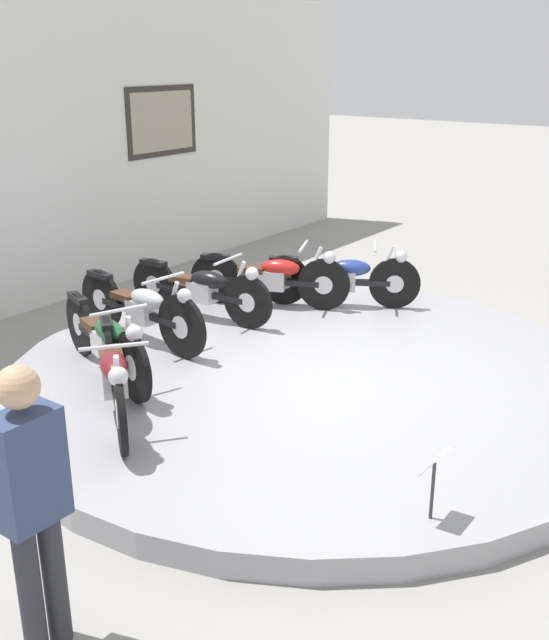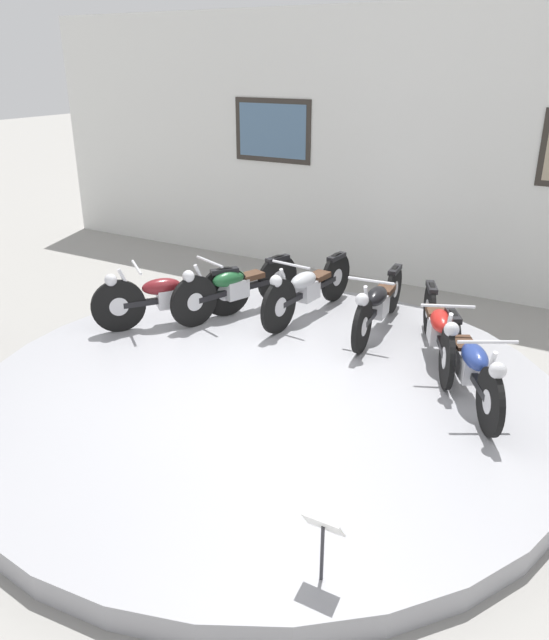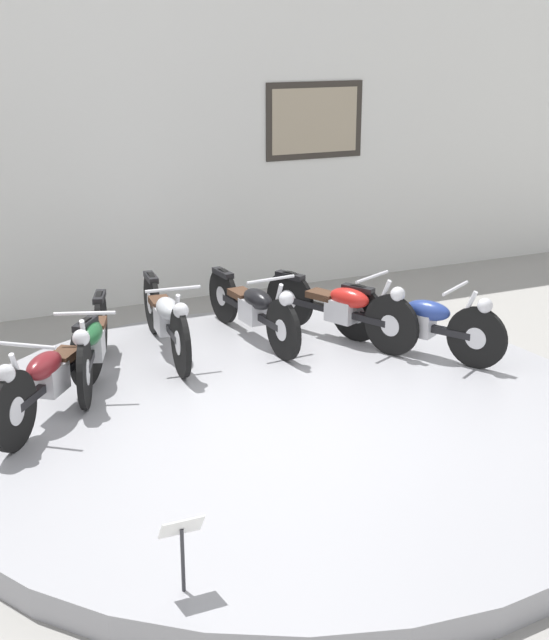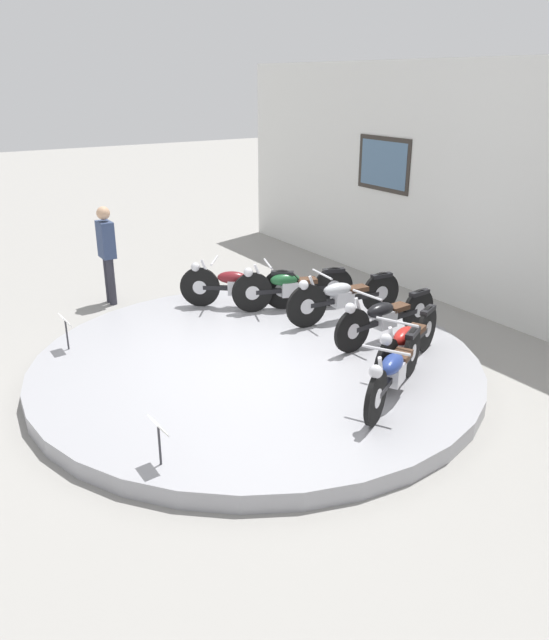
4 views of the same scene
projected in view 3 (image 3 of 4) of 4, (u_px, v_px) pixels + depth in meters
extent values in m
plane|color=gray|center=(285.00, 435.00, 7.82)|extent=(60.00, 60.00, 0.00)
cylinder|color=#99999E|center=(285.00, 424.00, 7.78)|extent=(5.97, 5.97, 0.21)
cube|color=silver|center=(136.00, 145.00, 10.93)|extent=(14.00, 0.20, 4.03)
cube|color=#2D2823|center=(315.00, 121.00, 11.72)|extent=(1.40, 0.02, 1.00)
cube|color=tan|center=(315.00, 121.00, 11.71)|extent=(1.24, 0.02, 0.84)
cylinder|color=black|center=(14.00, 411.00, 7.00)|extent=(0.45, 0.55, 0.66)
cylinder|color=silver|center=(14.00, 411.00, 7.00)|extent=(0.19, 0.22, 0.23)
cylinder|color=black|center=(87.00, 352.00, 8.24)|extent=(0.45, 0.55, 0.66)
cylinder|color=silver|center=(87.00, 352.00, 8.24)|extent=(0.19, 0.22, 0.23)
cube|color=black|center=(54.00, 379.00, 7.62)|extent=(0.82, 1.02, 0.07)
cube|color=silver|center=(51.00, 379.00, 7.58)|extent=(0.35, 0.38, 0.24)
ellipsoid|color=maroon|center=(44.00, 366.00, 7.43)|extent=(0.47, 0.51, 0.20)
cube|color=#472D1E|center=(64.00, 355.00, 7.78)|extent=(0.35, 0.38, 0.07)
cube|color=black|center=(85.00, 324.00, 8.15)|extent=(0.30, 0.35, 0.06)
cylinder|color=silver|center=(21.00, 380.00, 7.07)|extent=(0.19, 0.22, 0.54)
cylinder|color=silver|center=(25.00, 345.00, 7.09)|extent=(0.45, 0.36, 0.03)
sphere|color=silver|center=(6.00, 374.00, 6.83)|extent=(0.15, 0.15, 0.15)
cylinder|color=black|center=(85.00, 372.00, 7.77)|extent=(0.28, 0.63, 0.66)
cylinder|color=silver|center=(85.00, 372.00, 7.77)|extent=(0.14, 0.24, 0.23)
cylinder|color=black|center=(101.00, 323.00, 9.05)|extent=(0.28, 0.63, 0.66)
cylinder|color=silver|center=(101.00, 323.00, 9.05)|extent=(0.14, 0.24, 0.23)
cube|color=black|center=(93.00, 346.00, 8.41)|extent=(0.49, 1.19, 0.07)
cube|color=silver|center=(93.00, 345.00, 8.37)|extent=(0.30, 0.37, 0.24)
ellipsoid|color=#1E562D|center=(90.00, 333.00, 8.22)|extent=(0.37, 0.53, 0.20)
cube|color=#472D1E|center=(95.00, 324.00, 8.58)|extent=(0.30, 0.37, 0.07)
cube|color=black|center=(99.00, 297.00, 8.96)|extent=(0.22, 0.37, 0.06)
cylinder|color=silver|center=(85.00, 345.00, 7.85)|extent=(0.13, 0.25, 0.54)
cylinder|color=silver|center=(85.00, 313.00, 7.87)|extent=(0.52, 0.21, 0.03)
sphere|color=silver|center=(81.00, 338.00, 7.61)|extent=(0.15, 0.15, 0.15)
cylinder|color=black|center=(181.00, 343.00, 8.47)|extent=(0.12, 0.68, 0.67)
cylinder|color=silver|center=(181.00, 343.00, 8.47)|extent=(0.09, 0.24, 0.24)
cylinder|color=black|center=(152.00, 303.00, 9.68)|extent=(0.12, 0.68, 0.67)
cylinder|color=silver|center=(152.00, 303.00, 9.68)|extent=(0.09, 0.24, 0.24)
cube|color=black|center=(165.00, 321.00, 9.08)|extent=(0.19, 1.24, 0.07)
cube|color=silver|center=(166.00, 321.00, 9.03)|extent=(0.23, 0.34, 0.24)
ellipsoid|color=#B2B5BA|center=(168.00, 308.00, 8.89)|extent=(0.26, 0.50, 0.20)
cube|color=#472D1E|center=(160.00, 302.00, 9.23)|extent=(0.23, 0.34, 0.07)
cube|color=black|center=(151.00, 277.00, 9.59)|extent=(0.13, 0.37, 0.06)
cylinder|color=silver|center=(176.00, 318.00, 8.54)|extent=(0.07, 0.25, 0.54)
cylinder|color=silver|center=(173.00, 289.00, 8.55)|extent=(0.54, 0.08, 0.03)
sphere|color=silver|center=(181.00, 310.00, 8.31)|extent=(0.15, 0.15, 0.15)
cylinder|color=black|center=(283.00, 330.00, 8.90)|extent=(0.11, 0.63, 0.62)
cylinder|color=silver|center=(283.00, 330.00, 8.90)|extent=(0.08, 0.22, 0.22)
cylinder|color=black|center=(223.00, 296.00, 10.01)|extent=(0.11, 0.63, 0.62)
cylinder|color=silver|center=(223.00, 296.00, 10.01)|extent=(0.08, 0.22, 0.22)
cube|color=black|center=(252.00, 312.00, 9.46)|extent=(0.18, 1.24, 0.07)
cube|color=silver|center=(253.00, 311.00, 9.42)|extent=(0.23, 0.34, 0.24)
ellipsoid|color=black|center=(258.00, 299.00, 9.28)|extent=(0.26, 0.50, 0.20)
cube|color=#472D1E|center=(242.00, 294.00, 9.59)|extent=(0.23, 0.34, 0.07)
cube|color=black|center=(223.00, 273.00, 9.93)|extent=(0.13, 0.37, 0.06)
cylinder|color=silver|center=(276.00, 307.00, 8.96)|extent=(0.07, 0.25, 0.54)
cylinder|color=silver|center=(271.00, 279.00, 8.97)|extent=(0.54, 0.08, 0.03)
sphere|color=silver|center=(286.00, 299.00, 8.74)|extent=(0.15, 0.15, 0.15)
cylinder|color=black|center=(391.00, 325.00, 9.02)|extent=(0.31, 0.60, 0.64)
cylinder|color=silver|center=(391.00, 325.00, 9.02)|extent=(0.15, 0.23, 0.22)
cylinder|color=black|center=(290.00, 299.00, 9.87)|extent=(0.31, 0.60, 0.64)
cylinder|color=silver|center=(290.00, 299.00, 9.87)|extent=(0.15, 0.23, 0.22)
cube|color=black|center=(338.00, 312.00, 9.44)|extent=(0.58, 1.16, 0.07)
cube|color=silver|center=(341.00, 311.00, 9.41)|extent=(0.31, 0.37, 0.24)
ellipsoid|color=red|center=(349.00, 298.00, 9.30)|extent=(0.40, 0.53, 0.20)
cube|color=#472D1E|center=(322.00, 295.00, 9.54)|extent=(0.31, 0.37, 0.07)
cube|color=black|center=(290.00, 276.00, 9.78)|extent=(0.24, 0.37, 0.06)
cylinder|color=silver|center=(380.00, 303.00, 9.05)|extent=(0.14, 0.25, 0.54)
cylinder|color=silver|center=(372.00, 277.00, 9.04)|extent=(0.51, 0.25, 0.03)
sphere|color=silver|center=(398.00, 294.00, 8.88)|extent=(0.15, 0.15, 0.15)
cylinder|color=black|center=(477.00, 338.00, 8.68)|extent=(0.36, 0.57, 0.62)
cylinder|color=silver|center=(477.00, 338.00, 8.68)|extent=(0.16, 0.22, 0.22)
cylinder|color=black|center=(357.00, 313.00, 9.43)|extent=(0.36, 0.57, 0.62)
cylinder|color=silver|center=(357.00, 313.00, 9.43)|extent=(0.16, 0.22, 0.22)
cube|color=black|center=(415.00, 325.00, 9.05)|extent=(0.68, 1.11, 0.07)
cube|color=silver|center=(418.00, 324.00, 9.03)|extent=(0.33, 0.38, 0.24)
ellipsoid|color=navy|center=(428.00, 310.00, 8.92)|extent=(0.43, 0.53, 0.20)
cube|color=#472D1E|center=(396.00, 308.00, 9.13)|extent=(0.33, 0.38, 0.07)
cube|color=black|center=(358.00, 289.00, 9.34)|extent=(0.27, 0.36, 0.06)
cylinder|color=silver|center=(464.00, 315.00, 8.70)|extent=(0.16, 0.24, 0.54)
cylinder|color=silver|center=(455.00, 288.00, 8.68)|extent=(0.48, 0.30, 0.03)
sphere|color=silver|center=(485.00, 306.00, 8.54)|extent=(0.15, 0.15, 0.15)
cylinder|color=#333338|center=(183.00, 560.00, 5.26)|extent=(0.02, 0.02, 0.42)
cube|color=white|center=(182.00, 527.00, 5.19)|extent=(0.26, 0.11, 0.15)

